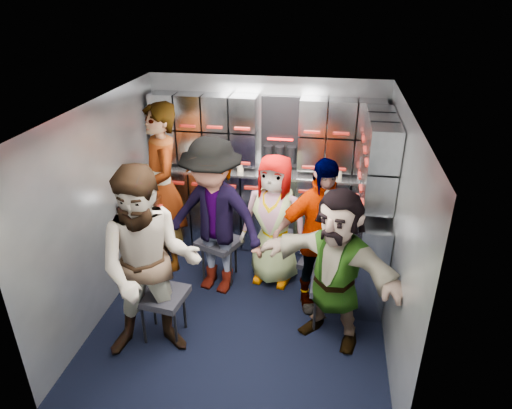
% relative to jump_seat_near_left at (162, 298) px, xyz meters
% --- Properties ---
extents(floor, '(3.00, 3.00, 0.00)m').
position_rel_jump_seat_near_left_xyz_m(floor, '(0.67, 0.52, -0.44)').
color(floor, black).
rests_on(floor, ground).
extents(wall_back, '(2.80, 0.04, 2.10)m').
position_rel_jump_seat_near_left_xyz_m(wall_back, '(0.67, 2.02, 0.61)').
color(wall_back, '#969DA4').
rests_on(wall_back, ground).
extents(wall_left, '(0.04, 3.00, 2.10)m').
position_rel_jump_seat_near_left_xyz_m(wall_left, '(-0.73, 0.52, 0.61)').
color(wall_left, '#969DA4').
rests_on(wall_left, ground).
extents(wall_right, '(0.04, 3.00, 2.10)m').
position_rel_jump_seat_near_left_xyz_m(wall_right, '(2.07, 0.52, 0.61)').
color(wall_right, '#969DA4').
rests_on(wall_right, ground).
extents(ceiling, '(2.80, 3.00, 0.02)m').
position_rel_jump_seat_near_left_xyz_m(ceiling, '(0.67, 0.52, 1.66)').
color(ceiling, silver).
rests_on(ceiling, wall_back).
extents(cart_bank_back, '(2.68, 0.38, 0.99)m').
position_rel_jump_seat_near_left_xyz_m(cart_bank_back, '(0.67, 1.81, 0.06)').
color(cart_bank_back, '#9299A1').
rests_on(cart_bank_back, ground).
extents(cart_bank_left, '(0.38, 0.76, 0.99)m').
position_rel_jump_seat_near_left_xyz_m(cart_bank_left, '(-0.52, 1.08, 0.06)').
color(cart_bank_left, '#9299A1').
rests_on(cart_bank_left, ground).
extents(counter, '(2.68, 0.42, 0.03)m').
position_rel_jump_seat_near_left_xyz_m(counter, '(0.67, 1.81, 0.58)').
color(counter, silver).
rests_on(counter, cart_bank_back).
extents(locker_bank_back, '(2.68, 0.28, 0.82)m').
position_rel_jump_seat_near_left_xyz_m(locker_bank_back, '(0.67, 1.87, 1.05)').
color(locker_bank_back, '#9299A1').
rests_on(locker_bank_back, wall_back).
extents(locker_bank_right, '(0.28, 1.00, 0.82)m').
position_rel_jump_seat_near_left_xyz_m(locker_bank_right, '(1.92, 1.22, 1.05)').
color(locker_bank_right, '#9299A1').
rests_on(locker_bank_right, wall_right).
extents(right_cabinet, '(0.28, 1.20, 1.00)m').
position_rel_jump_seat_near_left_xyz_m(right_cabinet, '(1.92, 1.12, 0.06)').
color(right_cabinet, '#9299A1').
rests_on(right_cabinet, ground).
extents(coffee_niche, '(0.46, 0.16, 0.84)m').
position_rel_jump_seat_near_left_xyz_m(coffee_niche, '(0.85, 1.93, 1.03)').
color(coffee_niche, black).
rests_on(coffee_niche, wall_back).
extents(red_latch_strip, '(2.60, 0.02, 0.03)m').
position_rel_jump_seat_near_left_xyz_m(red_latch_strip, '(0.67, 1.61, 0.44)').
color(red_latch_strip, maroon).
rests_on(red_latch_strip, cart_bank_back).
extents(jump_seat_near_left, '(0.47, 0.45, 0.50)m').
position_rel_jump_seat_near_left_xyz_m(jump_seat_near_left, '(0.00, 0.00, 0.00)').
color(jump_seat_near_left, black).
rests_on(jump_seat_near_left, ground).
extents(jump_seat_mid_left, '(0.54, 0.53, 0.50)m').
position_rel_jump_seat_near_left_xyz_m(jump_seat_mid_left, '(0.29, 1.01, 0.00)').
color(jump_seat_mid_left, black).
rests_on(jump_seat_mid_left, ground).
extents(jump_seat_center, '(0.41, 0.39, 0.45)m').
position_rel_jump_seat_near_left_xyz_m(jump_seat_center, '(0.89, 1.28, -0.04)').
color(jump_seat_center, black).
rests_on(jump_seat_center, ground).
extents(jump_seat_mid_right, '(0.43, 0.42, 0.42)m').
position_rel_jump_seat_near_left_xyz_m(jump_seat_mid_right, '(1.39, 0.90, -0.07)').
color(jump_seat_mid_right, black).
rests_on(jump_seat_mid_right, ground).
extents(jump_seat_near_right, '(0.42, 0.40, 0.49)m').
position_rel_jump_seat_near_left_xyz_m(jump_seat_near_right, '(1.55, 0.43, -0.01)').
color(jump_seat_near_right, black).
rests_on(jump_seat_near_right, ground).
extents(attendant_standing, '(0.77, 0.85, 1.95)m').
position_rel_jump_seat_near_left_xyz_m(attendant_standing, '(-0.38, 1.21, 0.54)').
color(attendant_standing, black).
rests_on(attendant_standing, ground).
extents(attendant_arc_a, '(1.03, 0.89, 1.81)m').
position_rel_jump_seat_near_left_xyz_m(attendant_arc_a, '(0.00, -0.18, 0.47)').
color(attendant_arc_a, black).
rests_on(attendant_arc_a, ground).
extents(attendant_arc_b, '(1.24, 0.89, 1.73)m').
position_rel_jump_seat_near_left_xyz_m(attendant_arc_b, '(0.29, 0.83, 0.43)').
color(attendant_arc_b, black).
rests_on(attendant_arc_b, ground).
extents(attendant_arc_c, '(0.80, 0.60, 1.49)m').
position_rel_jump_seat_near_left_xyz_m(attendant_arc_c, '(0.89, 1.10, 0.31)').
color(attendant_arc_c, black).
rests_on(attendant_arc_c, ground).
extents(attendant_arc_d, '(1.03, 0.70, 1.63)m').
position_rel_jump_seat_near_left_xyz_m(attendant_arc_d, '(1.39, 0.72, 0.38)').
color(attendant_arc_d, black).
rests_on(attendant_arc_d, ground).
extents(attendant_arc_e, '(1.48, 1.05, 1.54)m').
position_rel_jump_seat_near_left_xyz_m(attendant_arc_e, '(1.55, 0.25, 0.33)').
color(attendant_arc_e, black).
rests_on(attendant_arc_e, ground).
extents(bottle_left, '(0.06, 0.06, 0.28)m').
position_rel_jump_seat_near_left_xyz_m(bottle_left, '(-0.25, 1.76, 0.73)').
color(bottle_left, white).
rests_on(bottle_left, counter).
extents(bottle_mid, '(0.07, 0.07, 0.27)m').
position_rel_jump_seat_near_left_xyz_m(bottle_mid, '(0.09, 1.76, 0.73)').
color(bottle_mid, white).
rests_on(bottle_mid, counter).
extents(bottle_right, '(0.07, 0.07, 0.27)m').
position_rel_jump_seat_near_left_xyz_m(bottle_right, '(1.79, 1.76, 0.73)').
color(bottle_right, white).
rests_on(bottle_right, counter).
extents(cup_left, '(0.07, 0.07, 0.09)m').
position_rel_jump_seat_near_left_xyz_m(cup_left, '(0.40, 1.75, 0.64)').
color(cup_left, tan).
rests_on(cup_left, counter).
extents(cup_right, '(0.08, 0.08, 0.09)m').
position_rel_jump_seat_near_left_xyz_m(cup_right, '(1.55, 1.75, 0.64)').
color(cup_right, tan).
rests_on(cup_right, counter).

